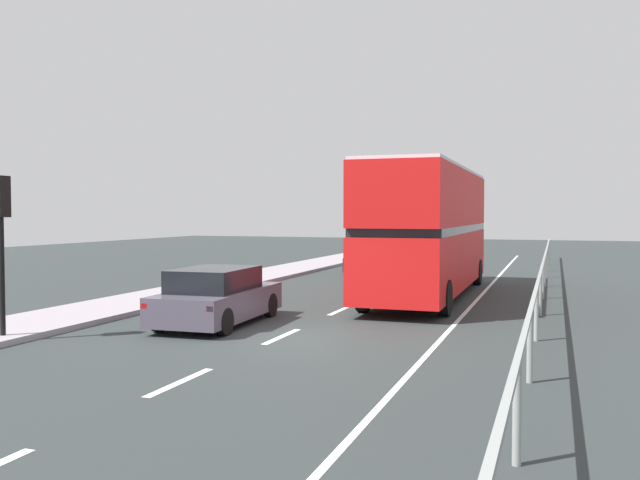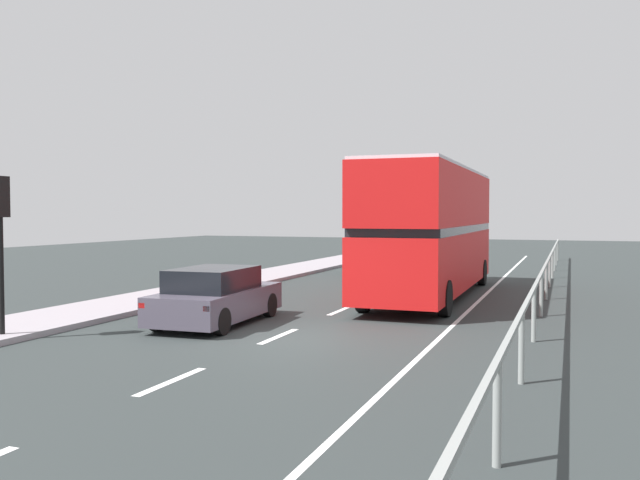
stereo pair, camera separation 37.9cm
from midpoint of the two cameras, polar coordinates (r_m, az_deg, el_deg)
The scene contains 7 objects.
ground_plane at distance 15.31m, azimuth -2.83°, elevation -8.44°, with size 74.70×120.00×0.10m, color #2B3131.
near_sidewalk_kerb at distance 18.69m, azimuth -20.96°, elevation -6.26°, with size 2.65×80.00×0.14m, color gray.
lane_paint_markings at distance 23.14m, azimuth 10.96°, elevation -4.69°, with size 3.61×46.00×0.01m.
bridge_side_railing at distance 22.86m, azimuth 19.32°, elevation -2.39°, with size 0.10×42.00×1.22m.
double_decker_bus_red at distance 22.54m, azimuth 10.07°, elevation 0.99°, with size 2.65×11.46×4.30m.
hatchback_car_near at distance 17.03m, azimuth -8.29°, elevation -4.85°, with size 2.05×4.37×1.44m.
sedan_car_ahead at distance 31.27m, azimuth 5.37°, elevation -1.67°, with size 1.86×4.06×1.35m.
Camera 2 is at (6.20, -13.71, 2.80)m, focal length 37.25 mm.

